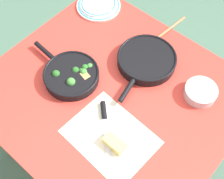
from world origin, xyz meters
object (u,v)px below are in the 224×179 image
grater_knife (105,120)px  prep_bowl_steel (200,92)px  skillet_eggs (146,60)px  dinner_plate_stack (99,5)px  cheese_block (114,143)px  skillet_broccoli (71,75)px  wooden_spoon (156,39)px

grater_knife → prep_bowl_steel: bearing=100.9°
skillet_eggs → dinner_plate_stack: 0.47m
grater_knife → dinner_plate_stack: dinner_plate_stack is taller
grater_knife → cheese_block: bearing=14.2°
skillet_broccoli → prep_bowl_steel: 0.61m
skillet_eggs → grater_knife: (0.06, -0.38, -0.02)m
skillet_broccoli → wooden_spoon: size_ratio=1.08×
wooden_spoon → dinner_plate_stack: (-0.40, -0.01, 0.01)m
skillet_eggs → prep_bowl_steel: bearing=81.4°
skillet_eggs → wooden_spoon: (-0.05, 0.15, -0.02)m
skillet_eggs → dinner_plate_stack: skillet_eggs is taller
wooden_spoon → skillet_eggs: bearing=25.9°
wooden_spoon → skillet_broccoli: bearing=-13.1°
cheese_block → dinner_plate_stack: (-0.62, 0.58, -0.01)m
dinner_plate_stack → prep_bowl_steel: size_ratio=1.64×
skillet_eggs → dinner_plate_stack: bearing=-119.4°
skillet_broccoli → cheese_block: skillet_broccoli is taller
skillet_broccoli → dinner_plate_stack: size_ratio=1.65×
cheese_block → prep_bowl_steel: prep_bowl_steel is taller
skillet_broccoli → grater_knife: skillet_broccoli is taller
skillet_eggs → grater_knife: size_ratio=2.00×
skillet_eggs → wooden_spoon: 0.16m
skillet_broccoli → prep_bowl_steel: bearing=-143.7°
skillet_broccoli → prep_bowl_steel: skillet_broccoli is taller
grater_knife → prep_bowl_steel: prep_bowl_steel is taller
skillet_broccoli → skillet_eggs: bearing=-120.8°
skillet_broccoli → dinner_plate_stack: 0.51m
grater_knife → wooden_spoon: bearing=144.8°
grater_knife → dinner_plate_stack: size_ratio=0.85×
skillet_broccoli → grater_knife: size_ratio=1.95×
skillet_broccoli → wooden_spoon: skillet_broccoli is taller
wooden_spoon → dinner_plate_stack: size_ratio=1.52×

